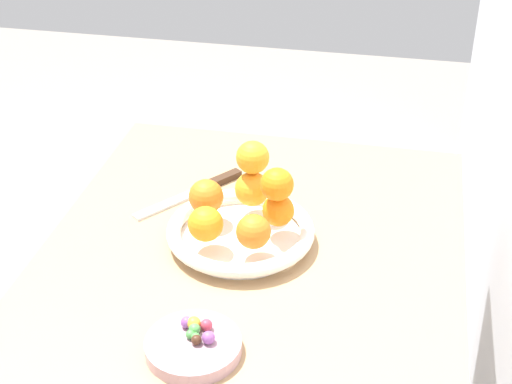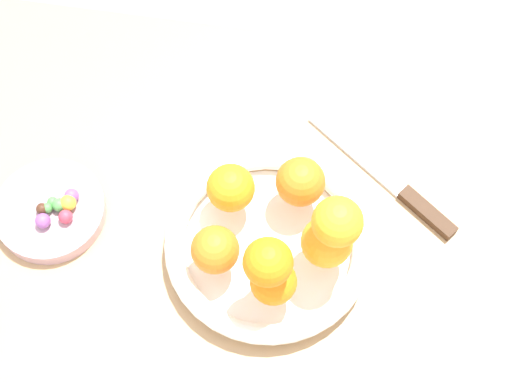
# 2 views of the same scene
# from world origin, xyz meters

# --- Properties ---
(ground_plane) EXTENTS (6.00, 6.00, 0.00)m
(ground_plane) POSITION_xyz_m (0.00, 0.00, 0.00)
(ground_plane) COLOR gray
(dining_table) EXTENTS (1.10, 0.76, 0.74)m
(dining_table) POSITION_xyz_m (0.00, 0.00, 0.65)
(dining_table) COLOR tan
(dining_table) RESTS_ON ground_plane
(fruit_bowl) EXTENTS (0.27, 0.27, 0.04)m
(fruit_bowl) POSITION_xyz_m (-0.12, -0.03, 0.76)
(fruit_bowl) COLOR white
(fruit_bowl) RESTS_ON dining_table
(candy_dish) EXTENTS (0.15, 0.15, 0.02)m
(candy_dish) POSITION_xyz_m (0.18, -0.03, 0.75)
(candy_dish) COLOR #B28C99
(candy_dish) RESTS_ON dining_table
(orange_0) EXTENTS (0.06, 0.06, 0.06)m
(orange_0) POSITION_xyz_m (-0.15, -0.10, 0.81)
(orange_0) COLOR orange
(orange_0) RESTS_ON fruit_bowl
(orange_1) EXTENTS (0.06, 0.06, 0.06)m
(orange_1) POSITION_xyz_m (-0.06, -0.07, 0.81)
(orange_1) COLOR orange
(orange_1) RESTS_ON fruit_bowl
(orange_2) EXTENTS (0.06, 0.06, 0.06)m
(orange_2) POSITION_xyz_m (-0.06, 0.01, 0.81)
(orange_2) COLOR orange
(orange_2) RESTS_ON fruit_bowl
(orange_3) EXTENTS (0.06, 0.06, 0.06)m
(orange_3) POSITION_xyz_m (-0.13, 0.04, 0.81)
(orange_3) COLOR orange
(orange_3) RESTS_ON fruit_bowl
(orange_4) EXTENTS (0.07, 0.07, 0.07)m
(orange_4) POSITION_xyz_m (-0.19, -0.02, 0.81)
(orange_4) COLOR orange
(orange_4) RESTS_ON fruit_bowl
(orange_5) EXTENTS (0.06, 0.06, 0.06)m
(orange_5) POSITION_xyz_m (-0.13, 0.04, 0.87)
(orange_5) COLOR orange
(orange_5) RESTS_ON orange_3
(orange_6) EXTENTS (0.06, 0.06, 0.06)m
(orange_6) POSITION_xyz_m (-0.20, -0.02, 0.88)
(orange_6) COLOR orange
(orange_6) RESTS_ON orange_4
(candy_ball_0) EXTENTS (0.02, 0.02, 0.02)m
(candy_ball_0) POSITION_xyz_m (0.16, -0.03, 0.77)
(candy_ball_0) COLOR #4C9947
(candy_ball_0) RESTS_ON candy_dish
(candy_ball_1) EXTENTS (0.02, 0.02, 0.02)m
(candy_ball_1) POSITION_xyz_m (0.15, -0.04, 0.77)
(candy_ball_1) COLOR gold
(candy_ball_1) RESTS_ON candy_dish
(candy_ball_2) EXTENTS (0.02, 0.02, 0.02)m
(candy_ball_2) POSITION_xyz_m (0.18, -0.02, 0.77)
(candy_ball_2) COLOR #472819
(candy_ball_2) RESTS_ON candy_dish
(candy_ball_3) EXTENTS (0.01, 0.01, 0.01)m
(candy_ball_3) POSITION_xyz_m (0.18, -0.03, 0.77)
(candy_ball_3) COLOR #4C9947
(candy_ball_3) RESTS_ON candy_dish
(candy_ball_4) EXTENTS (0.02, 0.02, 0.02)m
(candy_ball_4) POSITION_xyz_m (0.18, -0.01, 0.77)
(candy_ball_4) COLOR #8C4C99
(candy_ball_4) RESTS_ON candy_dish
(candy_ball_5) EXTENTS (0.02, 0.02, 0.02)m
(candy_ball_5) POSITION_xyz_m (0.15, -0.02, 0.77)
(candy_ball_5) COLOR #C6384C
(candy_ball_5) RESTS_ON candy_dish
(candy_ball_6) EXTENTS (0.02, 0.02, 0.02)m
(candy_ball_6) POSITION_xyz_m (0.15, -0.05, 0.77)
(candy_ball_6) COLOR #8C4C99
(candy_ball_6) RESTS_ON candy_dish
(candy_ball_7) EXTENTS (0.01, 0.01, 0.01)m
(candy_ball_7) POSITION_xyz_m (0.17, -0.04, 0.77)
(candy_ball_7) COLOR #4C9947
(candy_ball_7) RESTS_ON candy_dish
(knife) EXTENTS (0.22, 0.17, 0.01)m
(knife) POSITION_xyz_m (-0.27, -0.15, 0.75)
(knife) COLOR #3F2819
(knife) RESTS_ON dining_table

